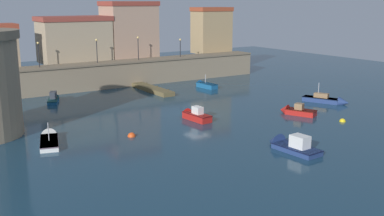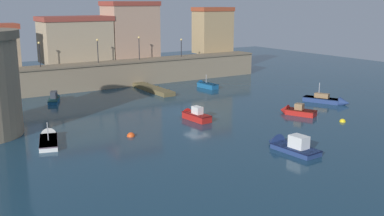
% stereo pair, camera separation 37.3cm
% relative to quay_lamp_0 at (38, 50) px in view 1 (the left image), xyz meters
% --- Properties ---
extents(ground_plane, '(119.61, 119.61, 0.00)m').
position_rel_quay_lamp_0_xyz_m(ground_plane, '(11.67, -21.77, -6.10)').
color(ground_plane, '#19384C').
extents(quay_wall, '(49.53, 3.98, 3.79)m').
position_rel_quay_lamp_0_xyz_m(quay_wall, '(11.67, 0.00, -4.20)').
color(quay_wall, gray).
rests_on(quay_wall, ground).
extents(old_town_backdrop, '(46.76, 6.17, 9.15)m').
position_rel_quay_lamp_0_xyz_m(old_town_backdrop, '(11.63, 4.47, 1.34)').
color(old_town_backdrop, tan).
rests_on(old_town_backdrop, ground).
extents(pier_dock, '(1.81, 9.75, 0.70)m').
position_rel_quay_lamp_0_xyz_m(pier_dock, '(13.99, -6.71, -5.80)').
color(pier_dock, brown).
rests_on(pier_dock, ground).
extents(quay_lamp_0, '(0.32, 0.32, 3.49)m').
position_rel_quay_lamp_0_xyz_m(quay_lamp_0, '(0.00, 0.00, 0.00)').
color(quay_lamp_0, black).
rests_on(quay_lamp_0, quay_wall).
extents(quay_lamp_1, '(0.32, 0.32, 3.53)m').
position_rel_quay_lamp_0_xyz_m(quay_lamp_1, '(8.45, 0.00, 0.02)').
color(quay_lamp_1, black).
rests_on(quay_lamp_1, quay_wall).
extents(quay_lamp_2, '(0.32, 0.32, 3.60)m').
position_rel_quay_lamp_0_xyz_m(quay_lamp_2, '(15.23, 0.00, 0.07)').
color(quay_lamp_2, black).
rests_on(quay_lamp_2, quay_wall).
extents(quay_lamp_3, '(0.32, 0.32, 2.95)m').
position_rel_quay_lamp_0_xyz_m(quay_lamp_3, '(22.91, 0.00, -0.31)').
color(quay_lamp_3, black).
rests_on(quay_lamp_3, quay_wall).
extents(moored_boat_0, '(3.66, 5.90, 2.89)m').
position_rel_quay_lamp_0_xyz_m(moored_boat_0, '(28.98, -25.96, -5.71)').
color(moored_boat_0, navy).
rests_on(moored_boat_0, ground).
extents(moored_boat_1, '(2.89, 5.03, 1.64)m').
position_rel_quay_lamp_0_xyz_m(moored_boat_1, '(0.01, -5.69, -5.71)').
color(moored_boat_1, '#195689').
rests_on(moored_boat_1, ground).
extents(moored_boat_2, '(3.03, 4.40, 1.70)m').
position_rel_quay_lamp_0_xyz_m(moored_boat_2, '(21.10, -28.04, -5.70)').
color(moored_boat_2, red).
rests_on(moored_boat_2, ground).
extents(moored_boat_3, '(1.66, 4.70, 1.82)m').
position_rel_quay_lamp_0_xyz_m(moored_boat_3, '(10.08, -23.53, -5.62)').
color(moored_boat_3, red).
rests_on(moored_boat_3, ground).
extents(moored_boat_4, '(3.08, 6.05, 2.64)m').
position_rel_quay_lamp_0_xyz_m(moored_boat_4, '(-5.65, -23.07, -5.85)').
color(moored_boat_4, white).
rests_on(moored_boat_4, ground).
extents(moored_boat_5, '(1.66, 4.62, 2.21)m').
position_rel_quay_lamp_0_xyz_m(moored_boat_5, '(22.02, -8.28, -5.72)').
color(moored_boat_5, '#195689').
rests_on(moored_boat_5, ground).
extents(moored_boat_6, '(2.19, 5.42, 2.21)m').
position_rel_quay_lamp_0_xyz_m(moored_boat_6, '(11.22, -36.88, -5.71)').
color(moored_boat_6, navy).
rests_on(moored_boat_6, ground).
extents(mooring_buoy_0, '(0.78, 0.78, 0.78)m').
position_rel_quay_lamp_0_xyz_m(mooring_buoy_0, '(1.42, -25.83, -6.10)').
color(mooring_buoy_0, '#EA4C19').
rests_on(mooring_buoy_0, ground).
extents(mooring_buoy_1, '(0.67, 0.67, 0.67)m').
position_rel_quay_lamp_0_xyz_m(mooring_buoy_1, '(22.96, -33.18, -6.10)').
color(mooring_buoy_1, yellow).
rests_on(mooring_buoy_1, ground).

